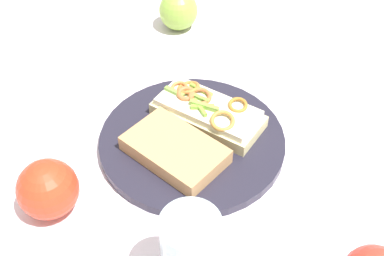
{
  "coord_description": "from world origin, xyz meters",
  "views": [
    {
      "loc": [
        -0.53,
        0.08,
        0.56
      ],
      "look_at": [
        0.0,
        0.0,
        0.04
      ],
      "focal_mm": 45.41,
      "sensor_mm": 36.0,
      "label": 1
    }
  ],
  "objects_px": {
    "apple_0": "(178,11)",
    "apple_2": "(48,189)",
    "drinking_glass": "(191,255)",
    "sandwich": "(207,111)",
    "plate": "(192,140)",
    "bread_slice_side": "(175,150)"
  },
  "relations": [
    {
      "from": "plate",
      "to": "apple_0",
      "type": "bearing_deg",
      "value": -4.07
    },
    {
      "from": "plate",
      "to": "apple_0",
      "type": "relative_size",
      "value": 3.7
    },
    {
      "from": "sandwich",
      "to": "bread_slice_side",
      "type": "height_order",
      "value": "sandwich"
    },
    {
      "from": "plate",
      "to": "apple_2",
      "type": "bearing_deg",
      "value": 113.84
    },
    {
      "from": "apple_0",
      "to": "drinking_glass",
      "type": "bearing_deg",
      "value": 173.81
    },
    {
      "from": "apple_2",
      "to": "drinking_glass",
      "type": "height_order",
      "value": "drinking_glass"
    },
    {
      "from": "sandwich",
      "to": "apple_2",
      "type": "distance_m",
      "value": 0.27
    },
    {
      "from": "apple_0",
      "to": "apple_2",
      "type": "height_order",
      "value": "apple_2"
    },
    {
      "from": "sandwich",
      "to": "apple_0",
      "type": "distance_m",
      "value": 0.3
    },
    {
      "from": "bread_slice_side",
      "to": "apple_0",
      "type": "xyz_separation_m",
      "value": [
        0.37,
        -0.06,
        0.01
      ]
    },
    {
      "from": "plate",
      "to": "drinking_glass",
      "type": "bearing_deg",
      "value": 170.82
    },
    {
      "from": "bread_slice_side",
      "to": "apple_2",
      "type": "height_order",
      "value": "apple_2"
    },
    {
      "from": "apple_2",
      "to": "drinking_glass",
      "type": "distance_m",
      "value": 0.22
    },
    {
      "from": "apple_2",
      "to": "drinking_glass",
      "type": "xyz_separation_m",
      "value": [
        -0.14,
        -0.17,
        0.02
      ]
    },
    {
      "from": "plate",
      "to": "bread_slice_side",
      "type": "height_order",
      "value": "bread_slice_side"
    },
    {
      "from": "drinking_glass",
      "to": "sandwich",
      "type": "bearing_deg",
      "value": -14.11
    },
    {
      "from": "apple_2",
      "to": "drinking_glass",
      "type": "bearing_deg",
      "value": -129.38
    },
    {
      "from": "bread_slice_side",
      "to": "apple_0",
      "type": "relative_size",
      "value": 1.86
    },
    {
      "from": "apple_0",
      "to": "drinking_glass",
      "type": "distance_m",
      "value": 0.57
    },
    {
      "from": "plate",
      "to": "apple_0",
      "type": "distance_m",
      "value": 0.34
    },
    {
      "from": "apple_0",
      "to": "drinking_glass",
      "type": "height_order",
      "value": "drinking_glass"
    },
    {
      "from": "apple_2",
      "to": "drinking_glass",
      "type": "relative_size",
      "value": 0.65
    }
  ]
}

